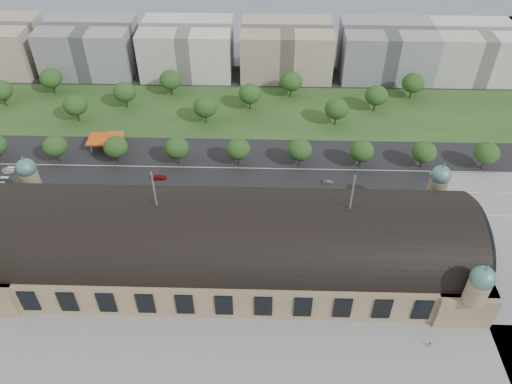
{
  "coord_description": "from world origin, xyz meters",
  "views": [
    {
      "loc": [
        11.29,
        -104.82,
        121.12
      ],
      "look_at": [
        7.86,
        19.87,
        14.0
      ],
      "focal_mm": 35.0,
      "sensor_mm": 36.0,
      "label": 1
    }
  ],
  "objects_px": {
    "parked_car_1": "(19,206)",
    "parked_car_0": "(7,214)",
    "parked_car_4": "(155,217)",
    "pedestrian_0": "(430,345)",
    "parked_car_3": "(122,215)",
    "traffic_car_3": "(159,177)",
    "bus_mid": "(239,196)",
    "petrol_station": "(111,138)",
    "traffic_car_5": "(328,182)",
    "traffic_car_6": "(462,195)",
    "parked_car_6": "(182,217)",
    "traffic_car_1": "(8,170)",
    "traffic_car_4": "(278,201)",
    "traffic_car_2": "(108,204)",
    "bus_east": "(281,197)",
    "bus_west": "(193,194)",
    "parked_car_2": "(54,209)",
    "parked_car_5": "(174,217)"
  },
  "relations": [
    {
      "from": "parked_car_1",
      "to": "parked_car_0",
      "type": "bearing_deg",
      "value": -64.62
    },
    {
      "from": "parked_car_4",
      "to": "pedestrian_0",
      "type": "bearing_deg",
      "value": 31.06
    },
    {
      "from": "parked_car_3",
      "to": "parked_car_4",
      "type": "bearing_deg",
      "value": 59.32
    },
    {
      "from": "traffic_car_3",
      "to": "bus_mid",
      "type": "xyz_separation_m",
      "value": [
        31.07,
        -10.95,
        0.94
      ]
    },
    {
      "from": "petrol_station",
      "to": "traffic_car_5",
      "type": "xyz_separation_m",
      "value": [
        88.56,
        -23.17,
        -2.31
      ]
    },
    {
      "from": "traffic_car_6",
      "to": "parked_car_6",
      "type": "bearing_deg",
      "value": -88.88
    },
    {
      "from": "traffic_car_1",
      "to": "traffic_car_4",
      "type": "xyz_separation_m",
      "value": [
        105.69,
        -15.18,
        -0.13
      ]
    },
    {
      "from": "parked_car_4",
      "to": "parked_car_6",
      "type": "bearing_deg",
      "value": 62.08
    },
    {
      "from": "petrol_station",
      "to": "parked_car_4",
      "type": "height_order",
      "value": "petrol_station"
    },
    {
      "from": "traffic_car_2",
      "to": "pedestrian_0",
      "type": "relative_size",
      "value": 2.51
    },
    {
      "from": "parked_car_3",
      "to": "parked_car_6",
      "type": "bearing_deg",
      "value": 61.03
    },
    {
      "from": "parked_car_4",
      "to": "petrol_station",
      "type": "bearing_deg",
      "value": -178.12
    },
    {
      "from": "traffic_car_3",
      "to": "pedestrian_0",
      "type": "height_order",
      "value": "pedestrian_0"
    },
    {
      "from": "parked_car_3",
      "to": "bus_east",
      "type": "distance_m",
      "value": 57.06
    },
    {
      "from": "traffic_car_1",
      "to": "parked_car_0",
      "type": "relative_size",
      "value": 1.18
    },
    {
      "from": "traffic_car_2",
      "to": "bus_west",
      "type": "bearing_deg",
      "value": 100.62
    },
    {
      "from": "traffic_car_2",
      "to": "parked_car_0",
      "type": "bearing_deg",
      "value": -77.1
    },
    {
      "from": "traffic_car_5",
      "to": "parked_car_2",
      "type": "distance_m",
      "value": 100.82
    },
    {
      "from": "traffic_car_5",
      "to": "parked_car_6",
      "type": "relative_size",
      "value": 0.83
    },
    {
      "from": "parked_car_5",
      "to": "bus_west",
      "type": "xyz_separation_m",
      "value": [
        5.52,
        11.0,
        1.2
      ]
    },
    {
      "from": "parked_car_6",
      "to": "bus_mid",
      "type": "bearing_deg",
      "value": 95.62
    },
    {
      "from": "parked_car_1",
      "to": "parked_car_3",
      "type": "bearing_deg",
      "value": 51.4
    },
    {
      "from": "traffic_car_3",
      "to": "parked_car_5",
      "type": "relative_size",
      "value": 1.13
    },
    {
      "from": "traffic_car_5",
      "to": "parked_car_6",
      "type": "xyz_separation_m",
      "value": [
        -52.66,
        -20.95,
        0.04
      ]
    },
    {
      "from": "petrol_station",
      "to": "parked_car_2",
      "type": "distance_m",
      "value": 42.49
    },
    {
      "from": "bus_west",
      "to": "parked_car_2",
      "type": "bearing_deg",
      "value": 94.0
    },
    {
      "from": "parked_car_2",
      "to": "parked_car_4",
      "type": "height_order",
      "value": "parked_car_2"
    },
    {
      "from": "parked_car_0",
      "to": "bus_mid",
      "type": "bearing_deg",
      "value": 65.66
    },
    {
      "from": "parked_car_1",
      "to": "parked_car_2",
      "type": "relative_size",
      "value": 1.0
    },
    {
      "from": "parked_car_1",
      "to": "parked_car_2",
      "type": "distance_m",
      "value": 13.05
    },
    {
      "from": "pedestrian_0",
      "to": "parked_car_3",
      "type": "bearing_deg",
      "value": 143.92
    },
    {
      "from": "traffic_car_3",
      "to": "parked_car_5",
      "type": "xyz_separation_m",
      "value": [
        9.03,
        -21.95,
        -0.12
      ]
    },
    {
      "from": "petrol_station",
      "to": "pedestrian_0",
      "type": "bearing_deg",
      "value": -40.06
    },
    {
      "from": "traffic_car_6",
      "to": "parked_car_2",
      "type": "height_order",
      "value": "parked_car_2"
    },
    {
      "from": "parked_car_0",
      "to": "bus_west",
      "type": "xyz_separation_m",
      "value": [
        64.65,
        11.0,
        1.21
      ]
    },
    {
      "from": "bus_east",
      "to": "pedestrian_0",
      "type": "bearing_deg",
      "value": -141.93
    },
    {
      "from": "traffic_car_1",
      "to": "parked_car_3",
      "type": "distance_m",
      "value": 56.13
    },
    {
      "from": "parked_car_0",
      "to": "traffic_car_3",
      "type": "bearing_deg",
      "value": 81.61
    },
    {
      "from": "traffic_car_2",
      "to": "traffic_car_3",
      "type": "bearing_deg",
      "value": 136.44
    },
    {
      "from": "traffic_car_2",
      "to": "parked_car_1",
      "type": "xyz_separation_m",
      "value": [
        -31.81,
        -2.48,
        0.1
      ]
    },
    {
      "from": "traffic_car_1",
      "to": "bus_mid",
      "type": "height_order",
      "value": "bus_mid"
    },
    {
      "from": "traffic_car_3",
      "to": "parked_car_2",
      "type": "relative_size",
      "value": 1.02
    },
    {
      "from": "parked_car_3",
      "to": "parked_car_5",
      "type": "height_order",
      "value": "parked_car_5"
    },
    {
      "from": "parked_car_4",
      "to": "parked_car_0",
      "type": "bearing_deg",
      "value": -118.91
    },
    {
      "from": "bus_west",
      "to": "bus_mid",
      "type": "distance_m",
      "value": 16.52
    },
    {
      "from": "traffic_car_5",
      "to": "traffic_car_2",
      "type": "bearing_deg",
      "value": 103.66
    },
    {
      "from": "parked_car_5",
      "to": "bus_mid",
      "type": "xyz_separation_m",
      "value": [
        22.05,
        11.0,
        1.06
      ]
    },
    {
      "from": "parked_car_6",
      "to": "bus_east",
      "type": "relative_size",
      "value": 0.41
    },
    {
      "from": "parked_car_6",
      "to": "pedestrian_0",
      "type": "height_order",
      "value": "pedestrian_0"
    },
    {
      "from": "parked_car_3",
      "to": "parked_car_6",
      "type": "xyz_separation_m",
      "value": [
        21.29,
        -0.42,
        0.01
      ]
    }
  ]
}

